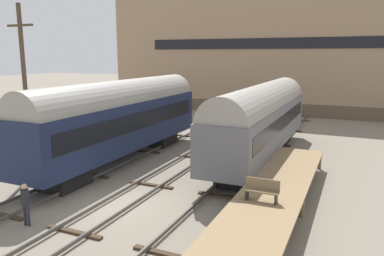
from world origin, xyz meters
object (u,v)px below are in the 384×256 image
object	(u,v)px
train_car_navy	(120,116)
utility_pole	(25,90)
bench	(262,189)
person_worker	(25,201)
train_car_grey	(262,117)

from	to	relation	value
train_car_navy	utility_pole	xyz separation A→B (m)	(-2.99, -4.67, 1.93)
bench	person_worker	world-z (taller)	bench
bench	person_worker	xyz separation A→B (m)	(-8.81, -3.90, -0.49)
train_car_navy	utility_pole	bearing A→B (deg)	-122.60
bench	utility_pole	size ratio (longest dim) A/B	0.15
bench	utility_pole	bearing A→B (deg)	176.08
train_car_grey	person_worker	xyz separation A→B (m)	(-6.34, -13.87, -1.78)
train_car_grey	person_worker	size ratio (longest dim) A/B	9.21
train_car_navy	train_car_grey	bearing A→B (deg)	28.02
utility_pole	bench	bearing A→B (deg)	-3.92
person_worker	utility_pole	distance (m)	7.87
train_car_navy	person_worker	xyz separation A→B (m)	(1.86, -9.51, -1.96)
train_car_grey	bench	world-z (taller)	train_car_grey
train_car_navy	train_car_grey	xyz separation A→B (m)	(8.19, 4.36, -0.18)
train_car_navy	bench	distance (m)	12.14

